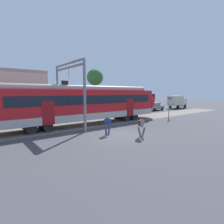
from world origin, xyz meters
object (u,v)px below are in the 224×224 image
(pedestrian_grey, at_px, (141,125))
(crossing_signal, at_px, (169,104))
(box_truck, at_px, (177,101))
(pedestrian_navy, at_px, (107,123))
(parked_car_red, at_px, (137,108))
(parked_car_grey, at_px, (155,107))

(pedestrian_grey, bearing_deg, crossing_signal, 23.59)
(box_truck, bearing_deg, pedestrian_navy, -159.19)
(pedestrian_grey, bearing_deg, parked_car_red, 44.77)
(pedestrian_navy, bearing_deg, pedestrian_grey, -56.32)
(pedestrian_navy, height_order, parked_car_red, pedestrian_navy)
(parked_car_grey, distance_m, box_truck, 8.07)
(pedestrian_grey, xyz_separation_m, box_truck, (25.84, 12.76, 0.58))
(pedestrian_navy, distance_m, crossing_signal, 12.47)
(box_truck, distance_m, crossing_signal, 17.23)
(parked_car_red, distance_m, box_truck, 13.01)
(parked_car_red, relative_size, parked_car_grey, 1.01)
(crossing_signal, bearing_deg, parked_car_grey, 48.15)
(pedestrian_navy, height_order, crossing_signal, crossing_signal)
(pedestrian_navy, xyz_separation_m, parked_car_red, (14.41, 10.41, -0.18))
(parked_car_red, bearing_deg, crossing_signal, -105.24)
(pedestrian_grey, bearing_deg, pedestrian_navy, 123.68)
(pedestrian_navy, height_order, pedestrian_grey, same)
(box_truck, relative_size, crossing_signal, 1.76)
(pedestrian_navy, relative_size, parked_car_red, 0.41)
(pedestrian_grey, relative_size, parked_car_red, 0.41)
(box_truck, bearing_deg, parked_car_grey, -179.19)
(parked_car_grey, bearing_deg, crossing_signal, -131.85)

